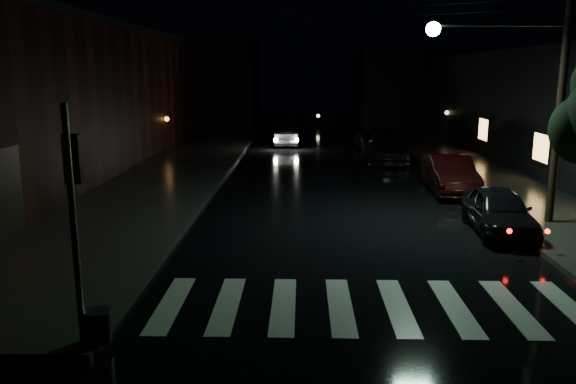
# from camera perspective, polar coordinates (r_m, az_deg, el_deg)

# --- Properties ---
(ground) EXTENTS (120.00, 120.00, 0.00)m
(ground) POSITION_cam_1_polar(r_m,az_deg,el_deg) (11.76, -6.53, -12.28)
(ground) COLOR black
(ground) RESTS_ON ground
(sidewalk_left) EXTENTS (6.00, 44.00, 0.15)m
(sidewalk_left) POSITION_cam_1_polar(r_m,az_deg,el_deg) (25.91, -13.28, 1.17)
(sidewalk_left) COLOR #282826
(sidewalk_left) RESTS_ON ground
(sidewalk_right) EXTENTS (4.00, 44.00, 0.15)m
(sidewalk_right) POSITION_cam_1_polar(r_m,az_deg,el_deg) (26.43, 20.01, 0.98)
(sidewalk_right) COLOR #282826
(sidewalk_right) RESTS_ON ground
(building_left) EXTENTS (10.00, 36.00, 7.00)m
(building_left) POSITION_cam_1_polar(r_m,az_deg,el_deg) (29.89, -25.85, 8.34)
(building_left) COLOR black
(building_left) RESTS_ON ground
(building_far_left) EXTENTS (14.00, 10.00, 8.00)m
(building_far_left) POSITION_cam_1_polar(r_m,az_deg,el_deg) (56.80, -10.50, 11.04)
(building_far_left) COLOR black
(building_far_left) RESTS_ON ground
(building_far_right) EXTENTS (14.00, 10.00, 7.00)m
(building_far_right) POSITION_cam_1_polar(r_m,az_deg,el_deg) (56.99, 14.29, 10.38)
(building_far_right) COLOR black
(building_far_right) RESTS_ON ground
(crosswalk) EXTENTS (9.00, 3.00, 0.01)m
(crosswalk) POSITION_cam_1_polar(r_m,az_deg,el_deg) (12.19, 8.20, -11.38)
(crosswalk) COLOR beige
(crosswalk) RESTS_ON ground
(signal_pole_corner) EXTENTS (0.68, 0.61, 4.20)m
(signal_pole_corner) POSITION_cam_1_polar(r_m,az_deg,el_deg) (10.40, -19.74, -7.10)
(signal_pole_corner) COLOR slate
(signal_pole_corner) RESTS_ON ground
(utility_pole) EXTENTS (4.92, 0.44, 8.00)m
(utility_pole) POSITION_cam_1_polar(r_m,az_deg,el_deg) (19.04, 24.27, 10.33)
(utility_pole) COLOR black
(utility_pole) RESTS_ON ground
(parked_car_a) EXTENTS (1.86, 4.14, 1.38)m
(parked_car_a) POSITION_cam_1_polar(r_m,az_deg,el_deg) (18.31, 20.63, -1.79)
(parked_car_a) COLOR black
(parked_car_a) RESTS_ON ground
(parked_car_b) EXTENTS (1.79, 4.70, 1.53)m
(parked_car_b) POSITION_cam_1_polar(r_m,az_deg,el_deg) (23.80, 16.10, 1.76)
(parked_car_b) COLOR black
(parked_car_b) RESTS_ON ground
(parked_car_c) EXTENTS (2.46, 5.43, 1.54)m
(parked_car_c) POSITION_cam_1_polar(r_m,az_deg,el_deg) (31.50, 9.92, 4.49)
(parked_car_c) COLOR black
(parked_car_c) RESTS_ON ground
(parked_car_d) EXTENTS (2.80, 5.51, 1.49)m
(parked_car_d) POSITION_cam_1_polar(r_m,az_deg,el_deg) (35.11, 9.30, 5.24)
(parked_car_d) COLOR black
(parked_car_d) RESTS_ON ground
(oncoming_car) EXTENTS (1.64, 4.41, 1.44)m
(oncoming_car) POSITION_cam_1_polar(r_m,az_deg,el_deg) (37.85, -0.18, 5.84)
(oncoming_car) COLOR black
(oncoming_car) RESTS_ON ground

